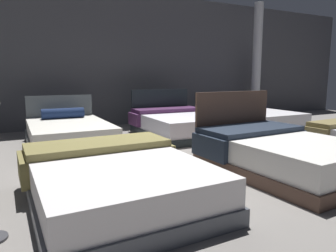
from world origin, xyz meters
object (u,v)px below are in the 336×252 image
object	(u,v)px
bed_6	(179,124)
bed_2	(280,153)
bed_1	(116,180)
bed_7	(257,119)
support_pillar	(257,62)
bed_5	(69,133)

from	to	relation	value
bed_6	bed_2	bearing A→B (deg)	-89.61
bed_1	bed_7	distance (m)	5.48
bed_2	support_pillar	world-z (taller)	support_pillar
bed_1	bed_5	xyz separation A→B (m)	(0.03, 2.98, 0.00)
bed_1	support_pillar	xyz separation A→B (m)	(6.00, 4.50, 1.52)
bed_1	bed_6	xyz separation A→B (m)	(2.38, 2.96, 0.02)
bed_5	support_pillar	xyz separation A→B (m)	(5.97, 1.52, 1.52)
bed_6	bed_7	distance (m)	2.25
bed_1	bed_5	bearing A→B (deg)	88.42
bed_1	bed_5	world-z (taller)	bed_5
bed_7	bed_1	bearing A→B (deg)	-147.59
bed_2	bed_6	distance (m)	2.96
bed_1	bed_7	bearing A→B (deg)	31.18
bed_1	bed_7	world-z (taller)	bed_1
bed_2	bed_7	xyz separation A→B (m)	(2.30, 2.92, -0.04)
bed_6	bed_7	world-z (taller)	bed_6
bed_5	support_pillar	size ratio (longest dim) A/B	0.62
bed_5	bed_1	bearing A→B (deg)	-90.16
support_pillar	bed_1	bearing A→B (deg)	-143.14
bed_2	bed_5	world-z (taller)	bed_2
bed_2	bed_6	world-z (taller)	bed_2
bed_1	bed_6	world-z (taller)	bed_6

